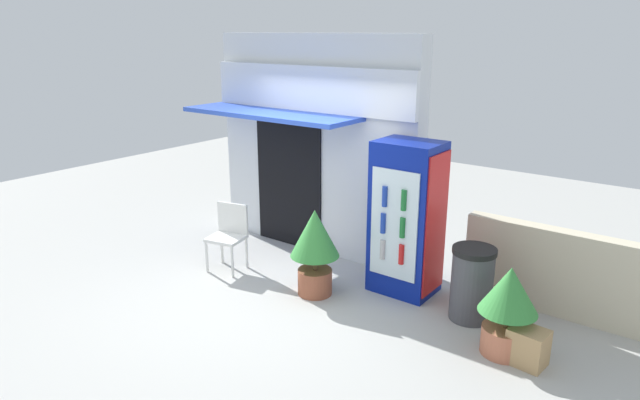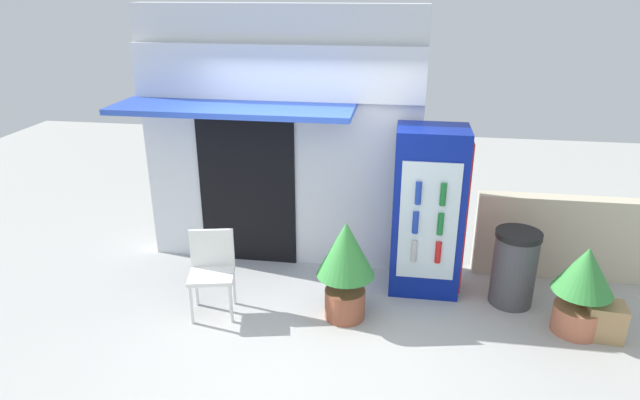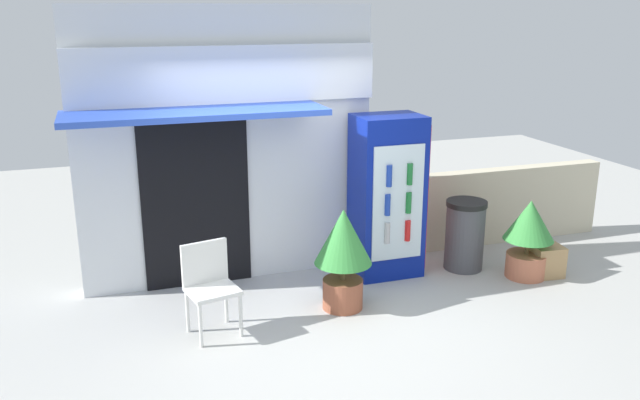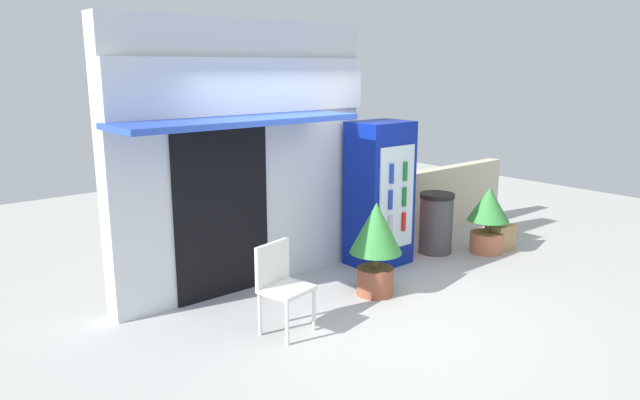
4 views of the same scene
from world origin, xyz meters
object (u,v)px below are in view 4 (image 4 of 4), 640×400
at_px(potted_plant_curbside, 488,215).
at_px(cardboard_box, 500,237).
at_px(drink_cooler, 380,194).
at_px(potted_plant_near_shop, 376,239).
at_px(plastic_chair, 280,281).
at_px(trash_bin, 436,223).

distance_m(potted_plant_curbside, cardboard_box, 0.43).
height_order(drink_cooler, potted_plant_near_shop, drink_cooler).
relative_size(plastic_chair, potted_plant_curbside, 0.96).
xyz_separation_m(potted_plant_near_shop, cardboard_box, (2.54, 0.03, -0.47)).
height_order(drink_cooler, plastic_chair, drink_cooler).
distance_m(drink_cooler, cardboard_box, 2.01).
relative_size(drink_cooler, trash_bin, 2.22).
height_order(plastic_chair, cardboard_box, plastic_chair).
relative_size(plastic_chair, cardboard_box, 2.42).
distance_m(potted_plant_curbside, trash_bin, 0.73).
xyz_separation_m(drink_cooler, trash_bin, (0.93, -0.19, -0.51)).
height_order(potted_plant_curbside, trash_bin, potted_plant_curbside).
height_order(drink_cooler, cardboard_box, drink_cooler).
bearing_deg(cardboard_box, trash_bin, 146.77).
relative_size(potted_plant_near_shop, potted_plant_curbside, 1.16).
distance_m(drink_cooler, trash_bin, 1.08).
bearing_deg(plastic_chair, trash_bin, 11.28).
relative_size(drink_cooler, cardboard_box, 5.10).
xyz_separation_m(potted_plant_curbside, cardboard_box, (0.24, -0.06, -0.35)).
distance_m(plastic_chair, potted_plant_near_shop, 1.39).
relative_size(potted_plant_curbside, trash_bin, 1.10).
xyz_separation_m(potted_plant_near_shop, potted_plant_curbside, (2.30, 0.09, -0.11)).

